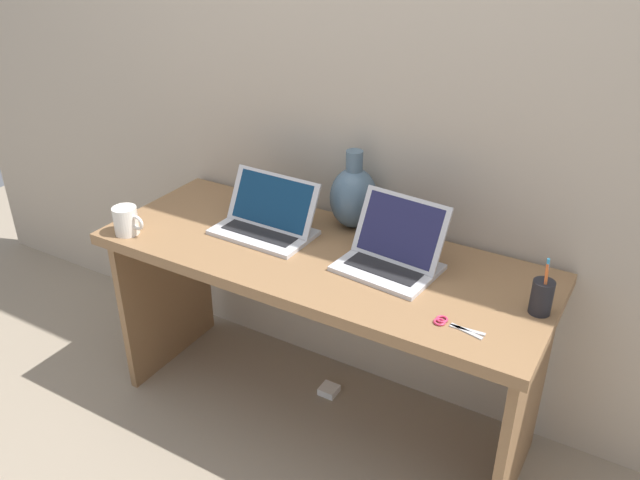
# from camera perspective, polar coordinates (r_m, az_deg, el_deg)

# --- Properties ---
(ground_plane) EXTENTS (6.00, 6.00, 0.00)m
(ground_plane) POSITION_cam_1_polar(r_m,az_deg,el_deg) (2.60, 0.00, -15.05)
(ground_plane) COLOR gray
(back_wall) EXTENTS (4.40, 0.04, 2.40)m
(back_wall) POSITION_cam_1_polar(r_m,az_deg,el_deg) (2.26, 4.41, 13.24)
(back_wall) COLOR #BCAD99
(back_wall) RESTS_ON ground
(desk) EXTENTS (1.55, 0.59, 0.72)m
(desk) POSITION_cam_1_polar(r_m,az_deg,el_deg) (2.25, 0.00, -4.45)
(desk) COLOR olive
(desk) RESTS_ON ground
(laptop_left) EXTENTS (0.35, 0.23, 0.19)m
(laptop_left) POSITION_cam_1_polar(r_m,az_deg,el_deg) (2.30, -4.64, 1.93)
(laptop_left) COLOR silver
(laptop_left) RESTS_ON desk
(laptop_right) EXTENTS (0.33, 0.27, 0.22)m
(laptop_right) POSITION_cam_1_polar(r_m,az_deg,el_deg) (2.08, 6.49, -0.89)
(laptop_right) COLOR silver
(laptop_right) RESTS_ON desk
(green_vase) EXTENTS (0.17, 0.17, 0.29)m
(green_vase) POSITION_cam_1_polar(r_m,az_deg,el_deg) (2.30, 2.97, 3.86)
(green_vase) COLOR slate
(green_vase) RESTS_ON desk
(coffee_mug) EXTENTS (0.13, 0.09, 0.10)m
(coffee_mug) POSITION_cam_1_polar(r_m,az_deg,el_deg) (2.37, -16.70, 1.64)
(coffee_mug) COLOR white
(coffee_mug) RESTS_ON desk
(pen_cup) EXTENTS (0.06, 0.06, 0.19)m
(pen_cup) POSITION_cam_1_polar(r_m,az_deg,el_deg) (1.95, 18.97, -4.72)
(pen_cup) COLOR black
(pen_cup) RESTS_ON desk
(scissors) EXTENTS (0.15, 0.05, 0.01)m
(scissors) POSITION_cam_1_polar(r_m,az_deg,el_deg) (1.86, 11.38, -7.28)
(scissors) COLOR #B7B7BC
(scissors) RESTS_ON desk
(power_brick) EXTENTS (0.07, 0.07, 0.03)m
(power_brick) POSITION_cam_1_polar(r_m,az_deg,el_deg) (2.68, 0.79, -13.08)
(power_brick) COLOR white
(power_brick) RESTS_ON ground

